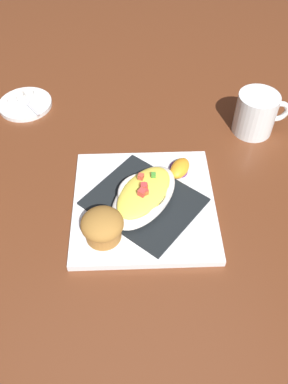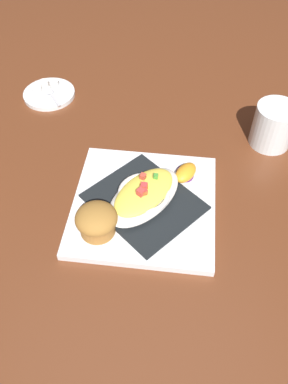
# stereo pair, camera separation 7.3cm
# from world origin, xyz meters

# --- Properties ---
(ground_plane) EXTENTS (2.60, 2.60, 0.00)m
(ground_plane) POSITION_xyz_m (0.00, 0.00, 0.00)
(ground_plane) COLOR brown
(square_plate) EXTENTS (0.32, 0.32, 0.01)m
(square_plate) POSITION_xyz_m (0.00, 0.00, 0.01)
(square_plate) COLOR white
(square_plate) RESTS_ON ground_plane
(folded_napkin) EXTENTS (0.25, 0.25, 0.00)m
(folded_napkin) POSITION_xyz_m (0.00, 0.00, 0.02)
(folded_napkin) COLOR black
(folded_napkin) RESTS_ON square_plate
(gratin_dish) EXTENTS (0.19, 0.19, 0.05)m
(gratin_dish) POSITION_xyz_m (0.00, 0.00, 0.04)
(gratin_dish) COLOR silver
(gratin_dish) RESTS_ON folded_napkin
(muffin) EXTENTS (0.07, 0.07, 0.06)m
(muffin) POSITION_xyz_m (-0.09, -0.06, 0.04)
(muffin) COLOR #A0682D
(muffin) RESTS_ON square_plate
(orange_garnish) EXTENTS (0.06, 0.07, 0.03)m
(orange_garnish) POSITION_xyz_m (0.09, 0.06, 0.03)
(orange_garnish) COLOR #582366
(orange_garnish) RESTS_ON square_plate
(coffee_mug) EXTENTS (0.12, 0.09, 0.09)m
(coffee_mug) POSITION_xyz_m (0.29, 0.16, 0.04)
(coffee_mug) COLOR silver
(coffee_mug) RESTS_ON ground_plane
(creamer_saucer) EXTENTS (0.13, 0.13, 0.01)m
(creamer_saucer) POSITION_xyz_m (-0.21, 0.37, 0.01)
(creamer_saucer) COLOR white
(creamer_saucer) RESTS_ON ground_plane
(spoon) EXTENTS (0.05, 0.08, 0.01)m
(spoon) POSITION_xyz_m (-0.21, 0.37, 0.01)
(spoon) COLOR silver
(spoon) RESTS_ON creamer_saucer
(creamer_cup_0) EXTENTS (0.02, 0.02, 0.02)m
(creamer_cup_0) POSITION_xyz_m (-0.20, 0.40, 0.02)
(creamer_cup_0) COLOR white
(creamer_cup_0) RESTS_ON creamer_saucer
(creamer_cup_1) EXTENTS (0.02, 0.02, 0.02)m
(creamer_cup_1) POSITION_xyz_m (-0.22, 0.40, 0.02)
(creamer_cup_1) COLOR white
(creamer_cup_1) RESTS_ON creamer_saucer
(creamer_cup_2) EXTENTS (0.02, 0.02, 0.02)m
(creamer_cup_2) POSITION_xyz_m (-0.24, 0.38, 0.02)
(creamer_cup_2) COLOR white
(creamer_cup_2) RESTS_ON creamer_saucer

